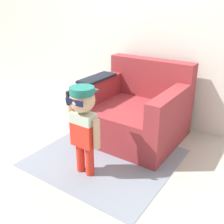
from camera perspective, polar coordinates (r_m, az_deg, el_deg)
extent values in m
plane|color=#ADA89E|center=(3.39, 1.00, -4.54)|extent=(10.00, 10.00, 0.00)
cube|color=silver|center=(3.58, 7.26, 18.59)|extent=(10.00, 0.05, 2.60)
cube|color=maroon|center=(3.21, 4.68, -2.11)|extent=(1.10, 1.02, 0.42)
cube|color=maroon|center=(3.39, 8.44, 7.35)|extent=(1.10, 0.19, 0.49)
cube|color=maroon|center=(3.25, -3.18, 4.83)|extent=(0.16, 0.83, 0.27)
cube|color=maroon|center=(2.81, 12.28, 1.34)|extent=(0.16, 0.83, 0.27)
cube|color=black|center=(3.20, -3.24, 7.39)|extent=(0.20, 0.56, 0.03)
cylinder|color=red|center=(2.63, -6.86, -9.69)|extent=(0.08, 0.08, 0.31)
cylinder|color=red|center=(2.56, -4.86, -10.52)|extent=(0.08, 0.08, 0.31)
cube|color=red|center=(2.46, -6.13, -4.78)|extent=(0.23, 0.13, 0.23)
cube|color=#B7C6B2|center=(2.38, -6.30, -1.28)|extent=(0.23, 0.13, 0.10)
sphere|color=tan|center=(2.32, -6.48, 2.63)|extent=(0.23, 0.23, 0.23)
cylinder|color=#1E7066|center=(2.29, -6.58, 4.66)|extent=(0.22, 0.22, 0.06)
cube|color=#1E7066|center=(2.37, -4.93, 4.80)|extent=(0.13, 0.10, 0.01)
cube|color=#0F1433|center=(2.24, -8.25, 2.10)|extent=(0.18, 0.01, 0.05)
cylinder|color=tan|center=(2.35, -3.39, -4.87)|extent=(0.07, 0.07, 0.28)
cylinder|color=tan|center=(2.43, -8.83, 1.51)|extent=(0.09, 0.07, 0.17)
cube|color=black|center=(2.39, -9.20, 3.12)|extent=(0.02, 0.07, 0.13)
cylinder|color=white|center=(3.90, -4.88, -0.59)|extent=(0.18, 0.18, 0.02)
cylinder|color=white|center=(3.81, -5.01, 2.71)|extent=(0.05, 0.05, 0.50)
cylinder|color=white|center=(3.73, -5.14, 6.45)|extent=(0.28, 0.28, 0.02)
cube|color=gray|center=(2.89, -1.44, -9.84)|extent=(1.43, 1.31, 0.01)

